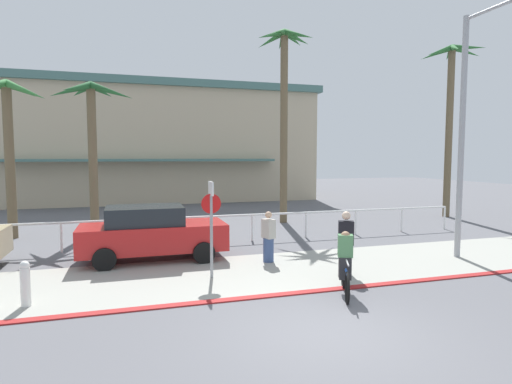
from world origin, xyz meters
name	(u,v)px	position (x,y,z in m)	size (l,w,h in m)	color
ground_plane	(216,235)	(0.00, 10.00, 0.00)	(80.00, 80.00, 0.00)	#5B5B60
sidewalk_strip	(257,272)	(0.00, 4.20, 0.01)	(44.00, 4.00, 0.02)	#9E9E93
curb_paint	(283,294)	(0.00, 2.20, 0.01)	(44.00, 0.24, 0.03)	maroon
building_backdrop	(143,143)	(-2.25, 26.12, 4.23)	(25.36, 9.67, 8.43)	#BCAD8E
rail_fence	(224,220)	(0.00, 8.50, 0.83)	(20.15, 0.08, 1.04)	white
stop_sign_bike_lane	(211,215)	(-1.32, 4.04, 1.68)	(0.52, 0.56, 2.56)	gray
bollard_2	(25,283)	(-5.52, 3.07, 0.52)	(0.20, 0.20, 1.00)	white
streetlight_curb	(468,122)	(6.63, 3.80, 4.28)	(0.24, 2.54, 7.50)	#9EA0A5
palm_tree_0	(7,119)	(-7.79, 11.73, 4.65)	(3.00, 2.89, 6.18)	brown
palm_tree_1	(91,121)	(-4.77, 11.96, 4.66)	(3.29, 3.13, 6.29)	brown
palm_tree_2	(284,80)	(3.89, 12.47, 6.87)	(2.70, 2.94, 9.27)	brown
palm_tree_3	(451,96)	(13.00, 11.75, 6.43)	(3.36, 3.02, 9.06)	brown
car_red_1	(152,232)	(-2.72, 6.49, 0.87)	(4.40, 2.02, 1.69)	red
cyclist_blue_0	(345,265)	(1.42, 1.87, 0.69)	(0.80, 1.68, 1.50)	black
pedestrian_0	(346,246)	(2.20, 3.25, 0.81)	(0.47, 0.42, 1.74)	#4C4C51
pedestrian_1	(268,239)	(0.65, 5.18, 0.71)	(0.41, 0.46, 1.56)	#384C7A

